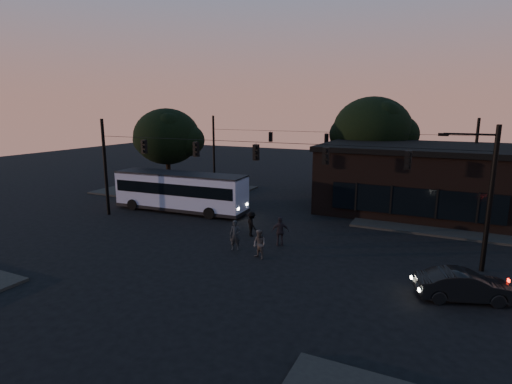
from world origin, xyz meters
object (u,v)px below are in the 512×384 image
at_px(pedestrian_b, 259,244).
at_px(pedestrian_c, 280,231).
at_px(bus, 180,190).
at_px(pedestrian_a, 235,235).
at_px(building, 420,178).
at_px(pedestrian_d, 252,224).
at_px(car, 464,286).

relative_size(pedestrian_b, pedestrian_c, 0.90).
distance_m(bus, pedestrian_a, 10.47).
distance_m(building, pedestrian_b, 17.08).
xyz_separation_m(pedestrian_b, pedestrian_d, (-2.17, 3.42, 0.00)).
bearing_deg(pedestrian_a, car, -25.10).
bearing_deg(building, pedestrian_a, -121.48).
relative_size(building, pedestrian_b, 9.34).
distance_m(bus, car, 21.84).
height_order(car, pedestrian_b, pedestrian_b).
xyz_separation_m(building, pedestrian_c, (-6.90, -12.92, -1.80)).
xyz_separation_m(car, pedestrian_d, (-12.37, 4.02, 0.16)).
height_order(car, pedestrian_d, pedestrian_d).
bearing_deg(car, pedestrian_a, 65.48).
bearing_deg(pedestrian_a, bus, 124.67).
distance_m(car, pedestrian_a, 12.15).
relative_size(bus, car, 2.80).
bearing_deg(pedestrian_b, bus, 166.96).
height_order(building, pedestrian_c, building).
xyz_separation_m(pedestrian_c, pedestrian_d, (-2.41, 0.94, -0.09)).
bearing_deg(pedestrian_d, bus, 19.77).
bearing_deg(bus, pedestrian_d, -25.74).
bearing_deg(building, car, -79.20).
xyz_separation_m(pedestrian_a, pedestrian_b, (1.89, -0.65, -0.08)).
bearing_deg(pedestrian_b, pedestrian_c, 104.76).
relative_size(bus, pedestrian_b, 6.88).
height_order(building, pedestrian_a, building).
height_order(bus, pedestrian_c, bus).
height_order(pedestrian_a, pedestrian_c, pedestrian_c).
bearing_deg(pedestrian_d, pedestrian_c, -159.04).
bearing_deg(bus, building, 22.99).
height_order(building, pedestrian_d, building).
bearing_deg(pedestrian_c, pedestrian_d, -47.02).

